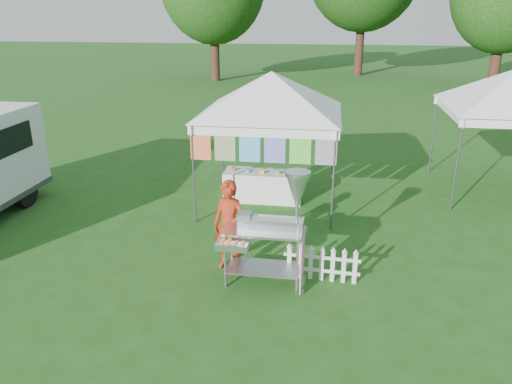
# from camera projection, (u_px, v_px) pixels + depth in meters

# --- Properties ---
(ground) EXTENTS (120.00, 120.00, 0.00)m
(ground) POSITION_uv_depth(u_px,v_px,m) (245.00, 275.00, 8.47)
(ground) COLOR #224E16
(ground) RESTS_ON ground
(canopy_main) EXTENTS (4.24, 4.24, 3.45)m
(canopy_main) POSITION_uv_depth(u_px,v_px,m) (271.00, 72.00, 10.68)
(canopy_main) COLOR #59595E
(canopy_main) RESTS_ON ground
(donut_cart) EXTENTS (1.40, 0.93, 1.93)m
(donut_cart) POSITION_uv_depth(u_px,v_px,m) (276.00, 220.00, 7.84)
(donut_cart) COLOR gray
(donut_cart) RESTS_ON ground
(vendor) EXTENTS (0.67, 0.54, 1.60)m
(vendor) POSITION_uv_depth(u_px,v_px,m) (229.00, 226.00, 8.42)
(vendor) COLOR #9E2913
(vendor) RESTS_ON ground
(picket_fence) EXTENTS (1.26, 0.11, 0.56)m
(picket_fence) POSITION_uv_depth(u_px,v_px,m) (322.00, 265.00, 8.21)
(picket_fence) COLOR silver
(picket_fence) RESTS_ON ground
(display_table) EXTENTS (1.80, 0.70, 0.69)m
(display_table) POSITION_uv_depth(u_px,v_px,m) (263.00, 186.00, 11.71)
(display_table) COLOR white
(display_table) RESTS_ON ground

